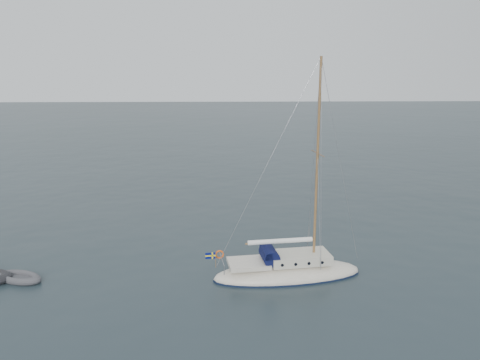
{
  "coord_description": "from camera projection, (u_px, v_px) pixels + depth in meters",
  "views": [
    {
      "loc": [
        -0.1,
        -26.6,
        10.97
      ],
      "look_at": [
        0.89,
        0.0,
        4.79
      ],
      "focal_mm": 35.0,
      "sensor_mm": 36.0,
      "label": 1
    }
  ],
  "objects": [
    {
      "name": "sailboat",
      "position": [
        288.0,
        261.0,
        25.44
      ],
      "size": [
        8.62,
        2.59,
        12.27
      ],
      "rotation": [
        0.0,
        0.0,
        0.13
      ],
      "color": "white",
      "rests_on": "ground"
    },
    {
      "name": "dinghy",
      "position": [
        19.0,
        277.0,
        25.12
      ],
      "size": [
        2.76,
        1.24,
        0.4
      ],
      "rotation": [
        0.0,
        0.0,
        -0.37
      ],
      "color": "#4D4C51",
      "rests_on": "ground"
    },
    {
      "name": "ground",
      "position": [
        225.0,
        257.0,
        28.38
      ],
      "size": [
        300.0,
        300.0,
        0.0
      ],
      "primitive_type": "plane",
      "color": "black",
      "rests_on": "ground"
    }
  ]
}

